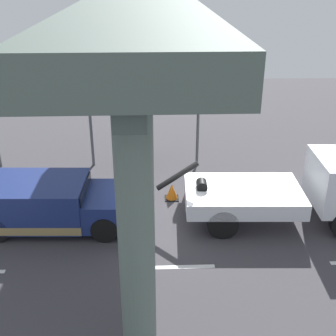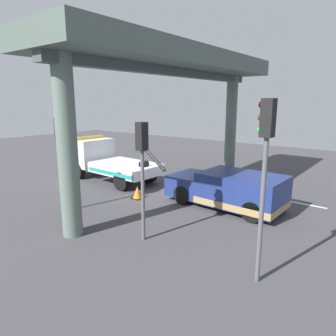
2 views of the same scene
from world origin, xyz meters
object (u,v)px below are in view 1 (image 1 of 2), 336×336
object	(u,v)px
tow_truck_white	(302,188)
traffic_cone_orange	(172,192)
towed_van_green	(51,204)
traffic_light_far	(89,100)
traffic_light_mid	(199,100)

from	to	relation	value
tow_truck_white	traffic_cone_orange	xyz separation A→B (m)	(-4.23, 1.62, -0.92)
tow_truck_white	traffic_cone_orange	size ratio (longest dim) A/B	12.14
towed_van_green	traffic_light_far	size ratio (longest dim) A/B	1.33
tow_truck_white	towed_van_green	bearing A→B (deg)	179.77
tow_truck_white	towed_van_green	world-z (taller)	tow_truck_white
towed_van_green	traffic_light_far	bearing A→B (deg)	80.08
traffic_cone_orange	towed_van_green	bearing A→B (deg)	-158.59
towed_van_green	traffic_light_mid	bearing A→B (deg)	41.58
tow_truck_white	towed_van_green	distance (m)	8.29
tow_truck_white	traffic_light_mid	size ratio (longest dim) A/B	1.86
towed_van_green	traffic_cone_orange	world-z (taller)	towed_van_green
traffic_light_mid	traffic_cone_orange	world-z (taller)	traffic_light_mid
towed_van_green	traffic_light_far	xyz separation A→B (m)	(0.83, 4.73, 2.12)
traffic_light_mid	traffic_cone_orange	bearing A→B (deg)	-112.05
towed_van_green	traffic_light_mid	size ratio (longest dim) A/B	1.34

